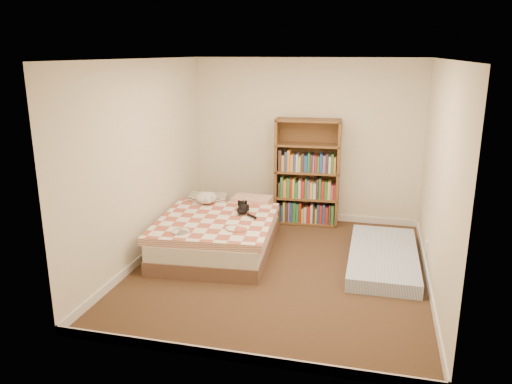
% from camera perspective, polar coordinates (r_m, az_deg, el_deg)
% --- Properties ---
extents(room, '(3.51, 4.01, 2.51)m').
position_cam_1_polar(room, '(5.85, 2.89, 2.07)').
color(room, '#422D1C').
rests_on(room, ground).
extents(bed, '(1.60, 2.11, 0.54)m').
position_cam_1_polar(bed, '(6.76, -4.21, -4.51)').
color(bed, brown).
rests_on(bed, room).
extents(bookshelf, '(0.99, 0.37, 1.62)m').
position_cam_1_polar(bookshelf, '(7.71, 5.85, 0.66)').
color(bookshelf, brown).
rests_on(bookshelf, room).
extents(floor_mattress, '(0.84, 1.85, 0.17)m').
position_cam_1_polar(floor_mattress, '(6.54, 14.32, -7.22)').
color(floor_mattress, '#7795C7').
rests_on(floor_mattress, room).
extents(black_cat, '(0.27, 0.57, 0.13)m').
position_cam_1_polar(black_cat, '(6.74, -1.40, -1.88)').
color(black_cat, black).
rests_on(black_cat, bed).
extents(white_dog, '(0.36, 0.39, 0.16)m').
position_cam_1_polar(white_dog, '(7.17, -5.67, -0.67)').
color(white_dog, silver).
rests_on(white_dog, bed).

